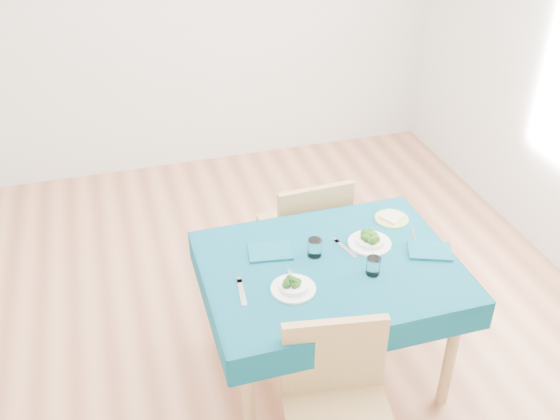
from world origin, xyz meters
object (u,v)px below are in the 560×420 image
object	(u,v)px
table	(327,321)
chair_far	(302,209)
chair_near	(343,404)
bowl_far	(370,239)
side_plate	(392,219)
bowl_near	(293,284)

from	to	relation	value
table	chair_far	distance (m)	0.82
table	chair_near	distance (m)	0.74
bowl_far	table	bearing A→B (deg)	-157.76
bowl_far	side_plate	size ratio (longest dim) A/B	1.21
chair_near	bowl_far	distance (m)	0.93
table	chair_far	xyz separation A→B (m)	(0.11, 0.79, 0.20)
chair_far	bowl_near	world-z (taller)	chair_far
chair_near	bowl_far	world-z (taller)	chair_near
chair_far	side_plate	size ratio (longest dim) A/B	6.18
chair_far	bowl_far	size ratio (longest dim) A/B	5.10
chair_far	bowl_far	bearing A→B (deg)	98.47
chair_far	side_plate	distance (m)	0.64
table	side_plate	world-z (taller)	side_plate
bowl_near	table	bearing A→B (deg)	28.97
bowl_far	chair_near	bearing A→B (deg)	-119.41
table	side_plate	xyz separation A→B (m)	(0.46, 0.28, 0.38)
chair_near	bowl_near	bearing A→B (deg)	103.70
chair_near	side_plate	bearing A→B (deg)	65.13
bowl_far	chair_far	bearing A→B (deg)	101.67
table	chair_near	world-z (taller)	chair_near
chair_near	chair_far	size ratio (longest dim) A/B	1.01
side_plate	chair_far	bearing A→B (deg)	124.82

